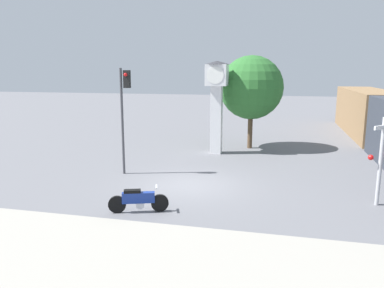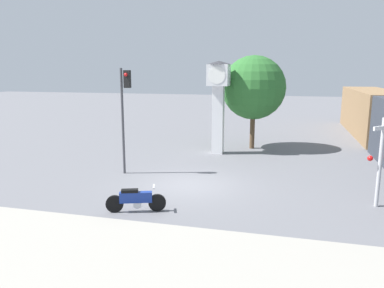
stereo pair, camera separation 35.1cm
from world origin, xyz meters
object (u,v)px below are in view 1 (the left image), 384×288
(motorcycle, at_px, (138,200))
(street_tree, at_px, (251,88))
(clock_tower, at_px, (217,93))
(traffic_light, at_px, (124,103))
(railroad_crossing_signal, at_px, (381,158))

(motorcycle, bearing_deg, street_tree, 57.33)
(clock_tower, xyz_separation_m, traffic_light, (-3.40, -5.49, -0.19))
(clock_tower, height_order, street_tree, street_tree)
(clock_tower, bearing_deg, street_tree, 46.83)
(clock_tower, relative_size, street_tree, 0.93)
(railroad_crossing_signal, bearing_deg, street_tree, 120.10)
(clock_tower, relative_size, traffic_light, 1.09)
(railroad_crossing_signal, height_order, street_tree, street_tree)
(clock_tower, bearing_deg, railroad_crossing_signal, -45.45)
(traffic_light, relative_size, street_tree, 0.86)
(motorcycle, distance_m, traffic_light, 5.89)
(traffic_light, relative_size, railroad_crossing_signal, 1.53)
(traffic_light, bearing_deg, railroad_crossing_signal, -9.92)
(traffic_light, xyz_separation_m, street_tree, (5.24, 7.45, 0.43))
(railroad_crossing_signal, bearing_deg, clock_tower, 134.55)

